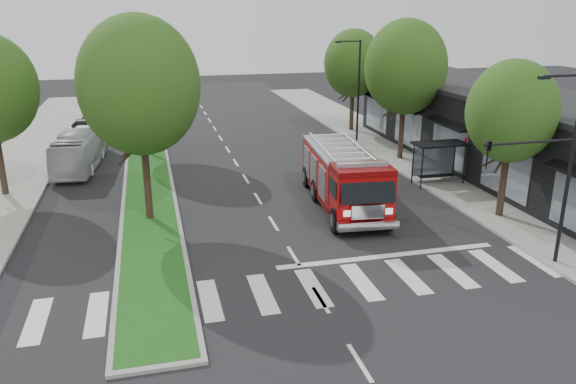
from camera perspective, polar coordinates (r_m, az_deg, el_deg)
name	(u,v)px	position (r m, az deg, el deg)	size (l,w,h in m)	color
ground	(294,256)	(24.67, 0.57, -6.52)	(140.00, 140.00, 0.00)	black
sidewalk_right	(440,173)	(37.93, 15.18, 1.90)	(5.00, 80.00, 0.15)	gray
median	(147,160)	(40.97, -14.10, 3.18)	(3.00, 50.00, 0.15)	gray
storefront_row	(505,133)	(39.74, 21.18, 5.63)	(8.00, 30.00, 5.00)	black
bus_shelter	(438,151)	(35.26, 15.02, 4.00)	(3.20, 1.60, 2.61)	black
tree_right_near	(512,112)	(29.65, 21.78, 7.58)	(4.40, 4.40, 8.05)	black
tree_right_mid	(405,67)	(39.78, 11.85, 12.31)	(5.60, 5.60, 9.72)	black
tree_right_far	(353,63)	(49.00, 6.66, 12.85)	(5.00, 5.00, 8.73)	black
tree_median_near	(139,86)	(27.89, -14.87, 10.39)	(5.80, 5.80, 10.16)	black
tree_median_far	(140,65)	(41.84, -14.82, 12.37)	(5.60, 5.60, 9.72)	black
streetlight_right_near	(553,159)	(24.42, 25.29, 3.06)	(4.08, 0.22, 8.00)	black
streetlight_right_far	(357,86)	(45.03, 7.01, 10.63)	(2.11, 0.20, 8.00)	black
fire_engine	(344,177)	(30.43, 5.67, 1.49)	(3.77, 9.92, 3.36)	#600505
city_bus	(81,148)	(40.61, -20.30, 4.26)	(2.20, 9.41, 2.62)	#BBBCC0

